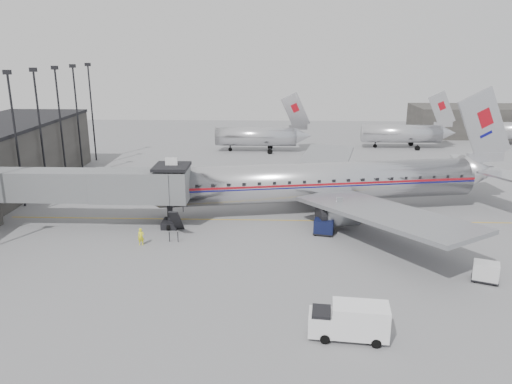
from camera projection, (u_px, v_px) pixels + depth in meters
ground at (261, 241)px, 46.95m from camera, size 160.00×160.00×0.00m
hangar at (488, 121)px, 102.14m from camera, size 30.00×12.00×6.00m
apron_line at (291, 220)px, 52.60m from camera, size 60.00×0.15×0.01m
jet_bridge at (96, 186)px, 49.86m from camera, size 21.00×6.20×7.10m
floodlight_masts at (28, 129)px, 58.01m from camera, size 0.90×42.25×15.25m
distant_aircraft_near at (257, 136)px, 86.54m from camera, size 16.39×3.20×10.26m
distant_aircraft_mid at (402, 133)px, 89.49m from camera, size 16.39×3.20×10.26m
airliner at (326, 182)px, 54.54m from camera, size 42.60×39.14×13.58m
service_van at (350, 320)px, 31.06m from camera, size 5.10×2.41×2.32m
baggage_cart_navy at (324, 227)px, 48.43m from camera, size 2.21×1.85×1.52m
baggage_cart_white at (486, 272)px, 38.72m from camera, size 2.38×2.13×1.54m
ramp_worker at (141, 237)px, 45.86m from camera, size 0.61×0.42×1.62m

